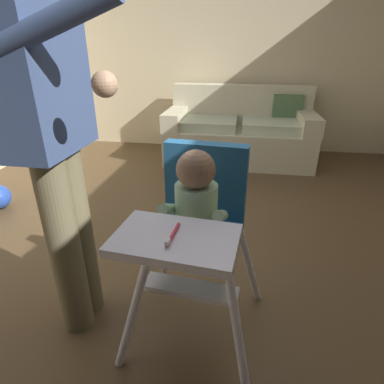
% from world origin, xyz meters
% --- Properties ---
extents(ground, '(6.23, 6.42, 0.10)m').
position_xyz_m(ground, '(0.00, 0.00, -0.05)').
color(ground, '#503C26').
extents(wall_far, '(5.43, 0.06, 2.52)m').
position_xyz_m(wall_far, '(0.00, 2.44, 1.26)').
color(wall_far, beige).
rests_on(wall_far, ground).
extents(couch, '(1.72, 0.86, 0.86)m').
position_xyz_m(couch, '(0.37, 1.92, 0.33)').
color(couch, beige).
rests_on(couch, ground).
extents(high_chair, '(0.66, 0.77, 0.93)m').
position_xyz_m(high_chair, '(0.24, -0.75, 0.63)').
color(high_chair, white).
rests_on(high_chair, ground).
extents(adult_standing, '(0.51, 0.49, 1.65)m').
position_xyz_m(adult_standing, '(-0.35, -0.75, 0.93)').
color(adult_standing, '#706648').
rests_on(adult_standing, ground).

